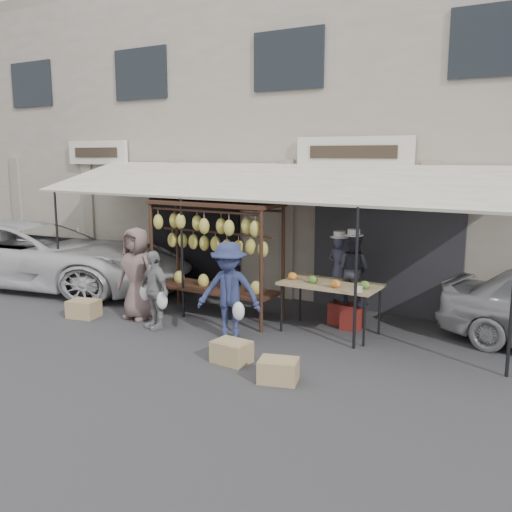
% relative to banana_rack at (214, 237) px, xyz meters
% --- Properties ---
extents(ground_plane, '(90.00, 90.00, 0.00)m').
position_rel_banana_rack_xyz_m(ground_plane, '(0.48, -1.46, -1.57)').
color(ground_plane, '#2D2D30').
extents(shophouse, '(24.00, 6.15, 7.30)m').
position_rel_banana_rack_xyz_m(shophouse, '(0.48, 5.03, 2.08)').
color(shophouse, '#ABA296').
rests_on(shophouse, ground_plane).
extents(awning, '(10.00, 2.35, 2.92)m').
position_rel_banana_rack_xyz_m(awning, '(0.49, 0.82, 1.01)').
color(awning, silver).
rests_on(awning, ground_plane).
extents(banana_rack, '(2.60, 0.90, 2.24)m').
position_rel_banana_rack_xyz_m(banana_rack, '(0.00, 0.00, 0.00)').
color(banana_rack, black).
rests_on(banana_rack, ground_plane).
extents(produce_table, '(1.70, 0.90, 1.04)m').
position_rel_banana_rack_xyz_m(produce_table, '(2.30, 0.22, -0.70)').
color(produce_table, tan).
rests_on(produce_table, ground_plane).
extents(vendor_left, '(0.51, 0.39, 1.25)m').
position_rel_banana_rack_xyz_m(vendor_left, '(2.20, 0.83, -0.54)').
color(vendor_left, '#32364A').
rests_on(vendor_left, stool_left).
extents(vendor_right, '(0.69, 0.57, 1.28)m').
position_rel_banana_rack_xyz_m(vendor_right, '(2.55, 0.65, -0.47)').
color(vendor_right, '#252630').
rests_on(vendor_right, stool_right).
extents(customer_left, '(0.89, 0.60, 1.76)m').
position_rel_banana_rack_xyz_m(customer_left, '(-1.19, -0.84, -0.69)').
color(customer_left, '#6C5551').
rests_on(customer_left, ground_plane).
extents(customer_mid, '(0.90, 0.59, 1.42)m').
position_rel_banana_rack_xyz_m(customer_mid, '(-0.52, -1.13, -0.86)').
color(customer_mid, gray).
rests_on(customer_mid, ground_plane).
extents(customer_right, '(1.23, 0.93, 1.68)m').
position_rel_banana_rack_xyz_m(customer_right, '(1.01, -1.00, -0.72)').
color(customer_right, navy).
rests_on(customer_right, ground_plane).
extents(stool_left, '(0.32, 0.32, 0.40)m').
position_rel_banana_rack_xyz_m(stool_left, '(2.20, 0.83, -1.36)').
color(stool_left, maroon).
rests_on(stool_left, ground_plane).
extents(stool_right, '(0.33, 0.33, 0.46)m').
position_rel_banana_rack_xyz_m(stool_right, '(2.55, 0.65, -1.34)').
color(stool_right, maroon).
rests_on(stool_right, ground_plane).
extents(crate_near_a, '(0.57, 0.45, 0.33)m').
position_rel_banana_rack_xyz_m(crate_near_a, '(1.63, -1.86, -1.40)').
color(crate_near_a, tan).
rests_on(crate_near_a, ground_plane).
extents(crate_near_b, '(0.63, 0.54, 0.32)m').
position_rel_banana_rack_xyz_m(crate_near_b, '(2.60, -2.14, -1.41)').
color(crate_near_b, tan).
rests_on(crate_near_b, ground_plane).
extents(crate_far, '(0.63, 0.53, 0.33)m').
position_rel_banana_rack_xyz_m(crate_far, '(-2.16, -1.32, -1.40)').
color(crate_far, tan).
rests_on(crate_far, ground_plane).
extents(van, '(5.81, 3.52, 2.26)m').
position_rel_banana_rack_xyz_m(van, '(-5.35, 0.00, -0.44)').
color(van, silver).
rests_on(van, ground_plane).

